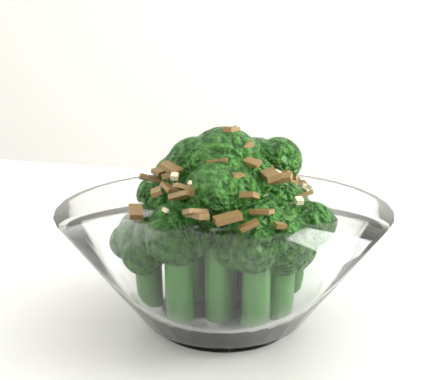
# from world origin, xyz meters

# --- Properties ---
(broccoli_dish) EXTENTS (0.20, 0.20, 0.13)m
(broccoli_dish) POSITION_xyz_m (-0.14, -0.11, 0.80)
(broccoli_dish) COLOR white
(broccoli_dish) RESTS_ON table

